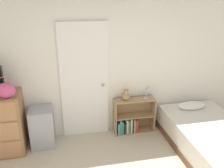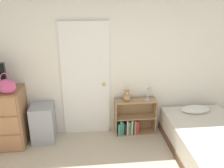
{
  "view_description": "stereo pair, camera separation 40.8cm",
  "coord_description": "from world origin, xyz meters",
  "px_view_note": "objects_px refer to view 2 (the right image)",
  "views": [
    {
      "loc": [
        -0.66,
        -1.79,
        2.53
      ],
      "look_at": [
        0.14,
        2.04,
        1.03
      ],
      "focal_mm": 40.0,
      "sensor_mm": 36.0,
      "label": 1
    },
    {
      "loc": [
        -0.26,
        -1.85,
        2.53
      ],
      "look_at": [
        0.14,
        2.04,
        1.03
      ],
      "focal_mm": 40.0,
      "sensor_mm": 36.0,
      "label": 2
    }
  ],
  "objects_px": {
    "handbag": "(7,86)",
    "teddy_bear": "(127,96)",
    "storage_bin": "(43,123)",
    "bookshelf": "(132,121)",
    "bed": "(212,144)",
    "desk_lamp": "(149,91)"
  },
  "relations": [
    {
      "from": "bookshelf",
      "to": "teddy_bear",
      "type": "xyz_separation_m",
      "value": [
        -0.1,
        -0.0,
        0.5
      ]
    },
    {
      "from": "handbag",
      "to": "teddy_bear",
      "type": "xyz_separation_m",
      "value": [
        1.91,
        0.31,
        -0.38
      ]
    },
    {
      "from": "handbag",
      "to": "storage_bin",
      "type": "relative_size",
      "value": 0.51
    },
    {
      "from": "storage_bin",
      "to": "teddy_bear",
      "type": "relative_size",
      "value": 3.12
    },
    {
      "from": "storage_bin",
      "to": "bookshelf",
      "type": "distance_m",
      "value": 1.59
    },
    {
      "from": "storage_bin",
      "to": "teddy_bear",
      "type": "bearing_deg",
      "value": 3.11
    },
    {
      "from": "storage_bin",
      "to": "desk_lamp",
      "type": "xyz_separation_m",
      "value": [
        1.87,
        0.05,
        0.51
      ]
    },
    {
      "from": "teddy_bear",
      "to": "desk_lamp",
      "type": "height_order",
      "value": "desk_lamp"
    },
    {
      "from": "storage_bin",
      "to": "handbag",
      "type": "bearing_deg",
      "value": -152.39
    },
    {
      "from": "handbag",
      "to": "bed",
      "type": "relative_size",
      "value": 0.17
    },
    {
      "from": "storage_bin",
      "to": "bed",
      "type": "height_order",
      "value": "storage_bin"
    },
    {
      "from": "bookshelf",
      "to": "desk_lamp",
      "type": "bearing_deg",
      "value": -7.8
    },
    {
      "from": "teddy_bear",
      "to": "bed",
      "type": "bearing_deg",
      "value": -34.35
    },
    {
      "from": "teddy_bear",
      "to": "bed",
      "type": "relative_size",
      "value": 0.11
    },
    {
      "from": "handbag",
      "to": "bookshelf",
      "type": "xyz_separation_m",
      "value": [
        2.02,
        0.31,
        -0.89
      ]
    },
    {
      "from": "handbag",
      "to": "teddy_bear",
      "type": "height_order",
      "value": "handbag"
    },
    {
      "from": "storage_bin",
      "to": "teddy_bear",
      "type": "xyz_separation_m",
      "value": [
        1.48,
        0.08,
        0.42
      ]
    },
    {
      "from": "teddy_bear",
      "to": "bed",
      "type": "xyz_separation_m",
      "value": [
        1.23,
        -0.84,
        -0.52
      ]
    },
    {
      "from": "storage_bin",
      "to": "desk_lamp",
      "type": "bearing_deg",
      "value": 1.4
    },
    {
      "from": "bed",
      "to": "handbag",
      "type": "bearing_deg",
      "value": 170.35
    },
    {
      "from": "handbag",
      "to": "teddy_bear",
      "type": "relative_size",
      "value": 1.58
    },
    {
      "from": "teddy_bear",
      "to": "desk_lamp",
      "type": "xyz_separation_m",
      "value": [
        0.39,
        -0.03,
        0.09
      ]
    }
  ]
}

